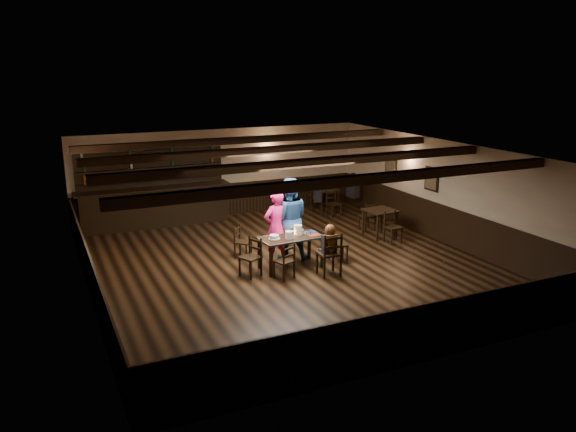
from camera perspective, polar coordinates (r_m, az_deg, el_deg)
name	(u,v)px	position (r m, az deg, el deg)	size (l,w,h in m)	color
ground	(289,264)	(13.36, 0.13, -4.94)	(10.00, 10.00, 0.00)	black
room_shell	(289,192)	(12.91, 0.11, 2.41)	(9.02, 10.02, 2.71)	beige
dining_table	(291,241)	(12.95, 0.29, -2.52)	(1.50, 0.82, 0.75)	black
chair_near_left	(286,259)	(12.31, -0.15, -4.39)	(0.48, 0.47, 0.81)	black
chair_near_right	(331,251)	(12.48, 4.38, -3.58)	(0.49, 0.47, 1.01)	black
chair_end_left	(253,253)	(12.56, -3.61, -3.82)	(0.53, 0.54, 0.88)	black
chair_end_right	(335,241)	(13.41, 4.81, -2.54)	(0.49, 0.50, 0.90)	black
chair_far_pushed	(240,239)	(13.77, -4.87, -2.34)	(0.51, 0.51, 0.80)	black
woman_pink	(276,227)	(13.25, -1.23, -1.13)	(0.64, 0.42, 1.76)	#FF1377
man_blue	(289,219)	(13.48, 0.08, -0.28)	(0.97, 0.76, 2.00)	navy
seated_person	(330,241)	(12.48, 4.25, -2.59)	(0.31, 0.46, 0.75)	black
cake	(274,237)	(12.79, -1.41, -2.14)	(0.27, 0.27, 0.09)	white
plate_stack_a	(289,235)	(12.78, 0.13, -1.92)	(0.19, 0.19, 0.17)	white
plate_stack_b	(298,230)	(13.08, 1.01, -1.40)	(0.19, 0.19, 0.23)	white
tea_light	(291,234)	(13.03, 0.34, -1.88)	(0.05, 0.05, 0.06)	#A5A8AD
salt_shaker	(305,233)	(13.05, 1.78, -1.75)	(0.04, 0.04, 0.09)	silver
pepper_shaker	(311,233)	(13.05, 2.31, -1.75)	(0.04, 0.04, 0.09)	#A5A8AD
drink_glass	(302,231)	(13.14, 1.41, -1.58)	(0.07, 0.07, 0.12)	silver
menu_red	(314,235)	(13.09, 2.65, -1.91)	(0.27, 0.19, 0.00)	maroon
menu_blue	(310,232)	(13.30, 2.20, -1.63)	(0.32, 0.23, 0.00)	navy
bar_counter	(154,201)	(16.85, -13.41, 1.47)	(4.44, 0.70, 2.20)	black
back_table_a	(380,213)	(15.56, 9.34, 0.26)	(0.84, 0.84, 0.75)	black
back_table_b	(324,192)	(17.95, 3.71, 2.42)	(0.83, 0.83, 0.75)	black
bg_patron_left	(317,189)	(17.44, 3.00, 2.72)	(0.32, 0.41, 0.75)	black
bg_patron_right	(353,185)	(18.06, 6.63, 3.14)	(0.33, 0.43, 0.80)	black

